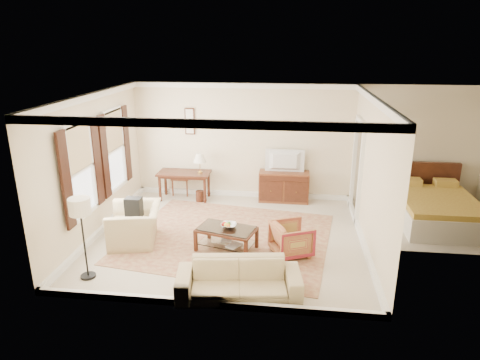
% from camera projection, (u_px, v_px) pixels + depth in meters
% --- Properties ---
extents(room_shell, '(5.51, 5.01, 2.91)m').
position_uv_depth(room_shell, '(228.00, 118.00, 8.09)').
color(room_shell, beige).
rests_on(room_shell, ground).
extents(annex_bedroom, '(3.00, 2.70, 2.90)m').
position_uv_depth(annex_bedroom, '(440.00, 211.00, 9.32)').
color(annex_bedroom, beige).
rests_on(annex_bedroom, ground).
extents(window_front, '(0.12, 1.56, 1.80)m').
position_uv_depth(window_front, '(81.00, 170.00, 8.03)').
color(window_front, '#CCB284').
rests_on(window_front, room_shell).
extents(window_rear, '(0.12, 1.56, 1.80)m').
position_uv_depth(window_rear, '(115.00, 150.00, 9.54)').
color(window_rear, '#CCB284').
rests_on(window_rear, room_shell).
extents(doorway, '(0.10, 1.12, 2.25)m').
position_uv_depth(doorway, '(357.00, 171.00, 9.63)').
color(doorway, white).
rests_on(doorway, room_shell).
extents(rug, '(4.49, 4.00, 0.01)m').
position_uv_depth(rug, '(228.00, 237.00, 8.82)').
color(rug, maroon).
rests_on(rug, room_shell).
extents(writing_desk, '(1.31, 0.65, 0.71)m').
position_uv_depth(writing_desk, '(184.00, 176.00, 10.80)').
color(writing_desk, '#472114').
rests_on(writing_desk, room_shell).
extents(desk_chair, '(0.47, 0.47, 1.05)m').
position_uv_depth(desk_chair, '(181.00, 175.00, 11.17)').
color(desk_chair, brown).
rests_on(desk_chair, room_shell).
extents(desk_lamp, '(0.32, 0.32, 0.50)m').
position_uv_depth(desk_lamp, '(200.00, 163.00, 10.64)').
color(desk_lamp, silver).
rests_on(desk_lamp, writing_desk).
extents(framed_prints, '(0.25, 0.04, 0.68)m').
position_uv_depth(framed_prints, '(190.00, 121.00, 10.74)').
color(framed_prints, '#472114').
rests_on(framed_prints, room_shell).
extents(sideboard, '(1.24, 0.48, 0.76)m').
position_uv_depth(sideboard, '(284.00, 186.00, 10.73)').
color(sideboard, brown).
rests_on(sideboard, room_shell).
extents(tv, '(0.92, 0.53, 0.12)m').
position_uv_depth(tv, '(285.00, 154.00, 10.44)').
color(tv, black).
rests_on(tv, sideboard).
extents(coffee_table, '(1.23, 0.91, 0.47)m').
position_uv_depth(coffee_table, '(226.00, 233.00, 8.21)').
color(coffee_table, '#472114').
rests_on(coffee_table, room_shell).
extents(fruit_bowl, '(0.42, 0.42, 0.10)m').
position_uv_depth(fruit_bowl, '(229.00, 225.00, 8.18)').
color(fruit_bowl, silver).
rests_on(fruit_bowl, coffee_table).
extents(book_a, '(0.28, 0.05, 0.38)m').
position_uv_depth(book_a, '(222.00, 238.00, 8.38)').
color(book_a, brown).
rests_on(book_a, coffee_table).
extents(book_b, '(0.25, 0.17, 0.38)m').
position_uv_depth(book_b, '(230.00, 244.00, 8.16)').
color(book_b, brown).
rests_on(book_b, coffee_table).
extents(striped_armchair, '(0.86, 0.88, 0.70)m').
position_uv_depth(striped_armchair, '(292.00, 238.00, 8.03)').
color(striped_armchair, maroon).
rests_on(striped_armchair, room_shell).
extents(club_armchair, '(0.97, 1.27, 0.99)m').
position_uv_depth(club_armchair, '(135.00, 219.00, 8.51)').
color(club_armchair, '#C8BA87').
rests_on(club_armchair, room_shell).
extents(backpack, '(0.32, 0.38, 0.40)m').
position_uv_depth(backpack, '(134.00, 206.00, 8.49)').
color(backpack, black).
rests_on(backpack, club_armchair).
extents(sofa, '(2.02, 0.83, 0.77)m').
position_uv_depth(sofa, '(239.00, 274.00, 6.72)').
color(sofa, '#C8BA87').
rests_on(sofa, room_shell).
extents(floor_lamp, '(0.36, 0.36, 1.45)m').
position_uv_depth(floor_lamp, '(80.00, 212.00, 6.99)').
color(floor_lamp, black).
rests_on(floor_lamp, room_shell).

